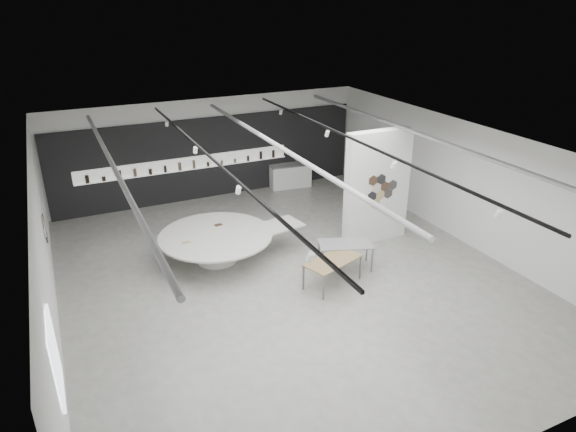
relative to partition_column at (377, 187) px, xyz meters
name	(u,v)px	position (x,y,z in m)	size (l,w,h in m)	color
room	(286,209)	(-3.59, -1.00, 0.27)	(12.02, 14.02, 3.82)	#9B9B92
back_wall_display	(209,158)	(-3.58, 5.94, -0.26)	(11.80, 0.27, 3.10)	black
partition_column	(377,187)	(0.00, 0.00, 0.00)	(2.20, 0.38, 3.60)	white
display_island	(219,243)	(-4.96, 0.80, -1.25)	(4.63, 3.83, 0.86)	white
sample_table_wood	(333,262)	(-2.61, -1.86, -1.10)	(1.78, 1.29, 0.75)	olive
sample_table_stone	(346,246)	(-1.82, -1.21, -1.09)	(1.69, 1.24, 0.78)	gray
kitchen_counter	(290,176)	(-0.35, 5.55, -1.32)	(1.74, 0.83, 1.32)	white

